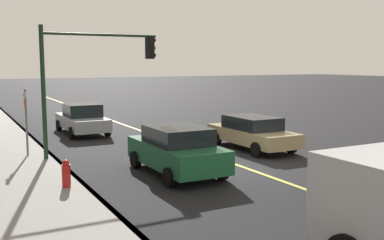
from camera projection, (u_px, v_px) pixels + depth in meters
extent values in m
plane|color=black|center=(237.00, 165.00, 16.23)|extent=(200.00, 200.00, 0.00)
cube|color=gray|center=(16.00, 191.00, 12.71)|extent=(80.00, 3.81, 0.15)
cube|color=slate|center=(80.00, 183.00, 13.57)|extent=(80.00, 0.16, 0.15)
cube|color=#D8CC4C|center=(237.00, 165.00, 16.23)|extent=(80.00, 0.16, 0.01)
cube|color=#1E6038|center=(176.00, 154.00, 14.90)|extent=(4.24, 1.86, 0.74)
cube|color=black|center=(178.00, 135.00, 14.72)|extent=(2.14, 1.71, 0.55)
cylinder|color=black|center=(136.00, 160.00, 15.74)|extent=(0.60, 0.22, 0.60)
cylinder|color=black|center=(182.00, 155.00, 16.59)|extent=(0.60, 0.22, 0.60)
cylinder|color=black|center=(170.00, 177.00, 13.30)|extent=(0.60, 0.22, 0.60)
cylinder|color=black|center=(222.00, 171.00, 14.14)|extent=(0.60, 0.22, 0.60)
cube|color=tan|center=(252.00, 135.00, 19.24)|extent=(4.60, 1.77, 0.57)
cube|color=black|center=(252.00, 123.00, 19.18)|extent=(2.37, 1.63, 0.54)
cylinder|color=black|center=(291.00, 146.00, 18.35)|extent=(0.60, 0.22, 0.60)
cylinder|color=black|center=(257.00, 150.00, 17.54)|extent=(0.60, 0.22, 0.60)
cylinder|color=black|center=(248.00, 135.00, 21.01)|extent=(0.60, 0.22, 0.60)
cylinder|color=black|center=(216.00, 138.00, 20.20)|extent=(0.60, 0.22, 0.60)
cube|color=#A8AAB2|center=(82.00, 122.00, 23.42)|extent=(4.55, 1.81, 0.62)
cube|color=black|center=(82.00, 110.00, 23.20)|extent=(1.87, 1.66, 0.65)
cylinder|color=black|center=(59.00, 125.00, 24.36)|extent=(0.60, 0.22, 0.60)
cylinder|color=black|center=(91.00, 123.00, 25.18)|extent=(0.60, 0.22, 0.60)
cylinder|color=black|center=(72.00, 133.00, 21.73)|extent=(0.60, 0.22, 0.60)
cylinder|color=black|center=(107.00, 130.00, 22.55)|extent=(0.60, 0.22, 0.60)
cylinder|color=#1E3823|center=(44.00, 95.00, 16.33)|extent=(0.16, 0.16, 5.03)
cylinder|color=#1E3823|center=(102.00, 35.00, 17.09)|extent=(0.10, 4.45, 0.10)
cube|color=black|center=(150.00, 48.00, 18.07)|extent=(0.28, 0.30, 0.90)
sphere|color=#360605|center=(154.00, 40.00, 18.11)|extent=(0.18, 0.18, 0.18)
sphere|color=gold|center=(154.00, 48.00, 18.15)|extent=(0.18, 0.18, 0.18)
sphere|color=black|center=(154.00, 55.00, 18.19)|extent=(0.18, 0.18, 0.18)
cylinder|color=slate|center=(27.00, 124.00, 17.12)|extent=(0.08, 0.08, 2.68)
cube|color=white|center=(25.00, 95.00, 16.96)|extent=(0.60, 0.02, 0.20)
cube|color=#DB5919|center=(25.00, 104.00, 17.01)|extent=(0.44, 0.02, 0.28)
cylinder|color=red|center=(66.00, 178.00, 12.79)|extent=(0.24, 0.24, 0.80)
sphere|color=red|center=(66.00, 163.00, 12.73)|extent=(0.20, 0.20, 0.20)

